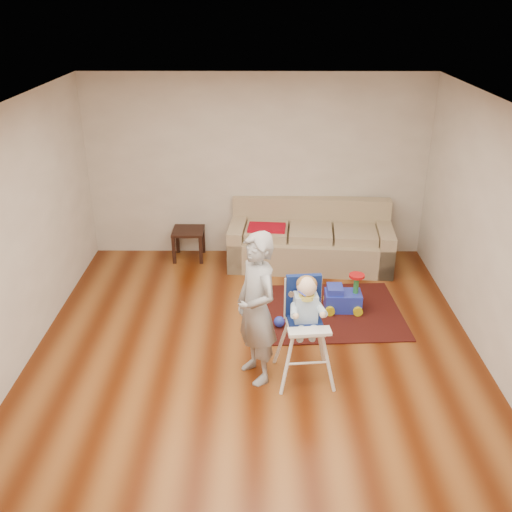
{
  "coord_description": "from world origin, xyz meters",
  "views": [
    {
      "loc": [
        0.04,
        -5.38,
        3.68
      ],
      "look_at": [
        0.0,
        0.4,
        1.0
      ],
      "focal_mm": 40.0,
      "sensor_mm": 36.0,
      "label": 1
    }
  ],
  "objects_px": {
    "sofa": "(310,235)",
    "side_table": "(189,244)",
    "toy_ball": "(279,322)",
    "adult": "(256,309)",
    "ride_on_toy": "(343,292)",
    "high_chair": "(305,330)"
  },
  "relations": [
    {
      "from": "sofa",
      "to": "side_table",
      "type": "height_order",
      "value": "sofa"
    },
    {
      "from": "ride_on_toy",
      "to": "high_chair",
      "type": "height_order",
      "value": "high_chair"
    },
    {
      "from": "sofa",
      "to": "side_table",
      "type": "distance_m",
      "value": 1.83
    },
    {
      "from": "sofa",
      "to": "ride_on_toy",
      "type": "height_order",
      "value": "sofa"
    },
    {
      "from": "side_table",
      "to": "toy_ball",
      "type": "bearing_deg",
      "value": -56.68
    },
    {
      "from": "side_table",
      "to": "adult",
      "type": "bearing_deg",
      "value": -70.52
    },
    {
      "from": "side_table",
      "to": "ride_on_toy",
      "type": "distance_m",
      "value": 2.64
    },
    {
      "from": "ride_on_toy",
      "to": "side_table",
      "type": "bearing_deg",
      "value": 144.51
    },
    {
      "from": "side_table",
      "to": "high_chair",
      "type": "height_order",
      "value": "high_chair"
    },
    {
      "from": "side_table",
      "to": "high_chair",
      "type": "bearing_deg",
      "value": -62.53
    },
    {
      "from": "ride_on_toy",
      "to": "adult",
      "type": "relative_size",
      "value": 0.31
    },
    {
      "from": "side_table",
      "to": "adult",
      "type": "distance_m",
      "value": 3.17
    },
    {
      "from": "high_chair",
      "to": "ride_on_toy",
      "type": "bearing_deg",
      "value": 61.05
    },
    {
      "from": "side_table",
      "to": "ride_on_toy",
      "type": "relative_size",
      "value": 0.92
    },
    {
      "from": "ride_on_toy",
      "to": "adult",
      "type": "bearing_deg",
      "value": -127.39
    },
    {
      "from": "sofa",
      "to": "high_chair",
      "type": "bearing_deg",
      "value": -91.06
    },
    {
      "from": "sofa",
      "to": "side_table",
      "type": "xyz_separation_m",
      "value": [
        -1.81,
        0.19,
        -0.22
      ]
    },
    {
      "from": "toy_ball",
      "to": "adult",
      "type": "xyz_separation_m",
      "value": [
        -0.27,
        -0.95,
        0.73
      ]
    },
    {
      "from": "ride_on_toy",
      "to": "toy_ball",
      "type": "relative_size",
      "value": 3.72
    },
    {
      "from": "side_table",
      "to": "adult",
      "type": "xyz_separation_m",
      "value": [
        1.04,
        -2.94,
        0.58
      ]
    },
    {
      "from": "side_table",
      "to": "adult",
      "type": "relative_size",
      "value": 0.28
    },
    {
      "from": "sofa",
      "to": "adult",
      "type": "distance_m",
      "value": 2.87
    }
  ]
}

